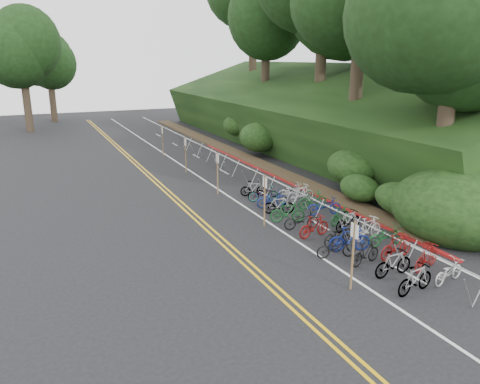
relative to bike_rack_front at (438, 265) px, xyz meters
The scene contains 11 objects.
ground 4.51m from the bike_rack_front, 136.03° to the left, with size 120.00×120.00×0.00m, color black.
road_markings 13.44m from the bike_rack_front, 100.98° to the left, with size 7.47×80.00×0.01m.
red_curb 15.30m from the bike_rack_front, 80.53° to the left, with size 0.25×28.00×0.10m, color maroon.
embankment 24.23m from the bike_rack_front, 66.15° to the left, with size 14.30×48.14×9.11m.
tree_cluster 28.21m from the bike_rack_front, 75.33° to the left, with size 32.87×54.39×19.13m.
bike_rack_front is the anchor object (origin of this frame).
bike_racks_rest 16.08m from the bike_rack_front, 90.66° to the left, with size 1.14×23.00×1.17m.
signpost_near 3.06m from the bike_rack_front, 158.03° to the left, with size 0.08×0.40×2.52m.
signposts_rest 17.28m from the bike_rack_front, 98.61° to the left, with size 0.08×18.40×2.50m.
bike_front 3.95m from the bike_rack_front, 115.09° to the left, with size 1.65×0.58×0.87m, color black.
bike_valet 6.16m from the bike_rack_front, 90.96° to the left, with size 3.28×14.52×1.08m.
Camera 1 is at (-9.22, -13.78, 7.77)m, focal length 35.00 mm.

